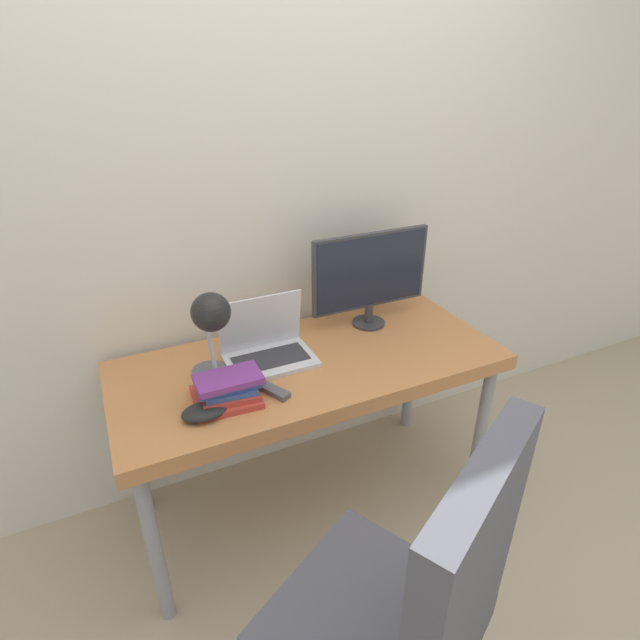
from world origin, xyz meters
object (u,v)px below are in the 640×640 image
Objects in this scene: laptop at (267,347)px; office_chair at (409,613)px; book_stack at (228,389)px; monitor at (370,274)px; game_controller at (205,411)px; desk_lamp at (211,320)px.

office_chair is (-0.02, -1.01, -0.18)m from laptop.
book_stack is (-0.21, -0.20, -0.00)m from laptop.
monitor is at bearing 21.70° from book_stack.
laptop is 0.29m from book_stack.
monitor reaches higher than laptop.
laptop is at bearing 39.18° from game_controller.
desk_lamp reaches higher than game_controller.
desk_lamp reaches higher than laptop.
monitor is at bearing 64.56° from office_chair.
laptop is 0.40m from game_controller.
desk_lamp is at bearing -151.12° from laptop.
desk_lamp is 0.24m from book_stack.
laptop reaches higher than game_controller.
laptop is 0.87× the size of desk_lamp.
laptop is 0.29× the size of office_chair.
monitor is 0.46× the size of office_chair.
office_chair is at bearing -77.01° from desk_lamp.
monitor is at bearing 9.70° from laptop.
book_stack is at bearing 28.90° from game_controller.
laptop is at bearing -170.30° from monitor.
monitor is 1.40× the size of desk_lamp.
game_controller is at bearing 110.19° from office_chair.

